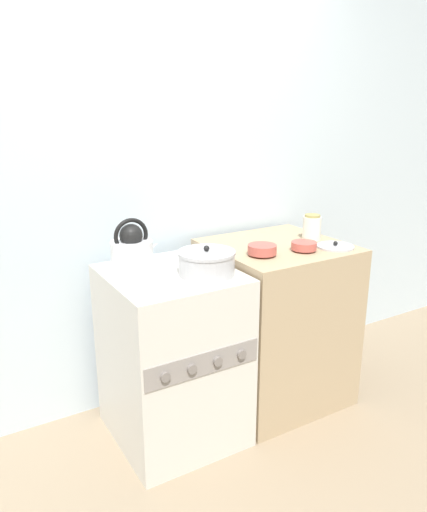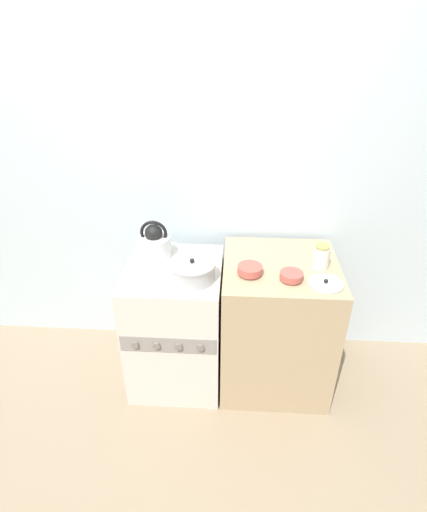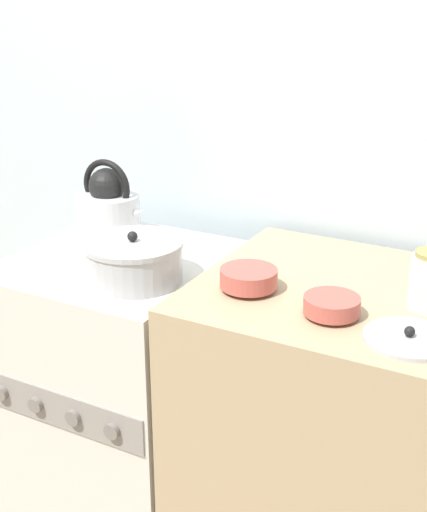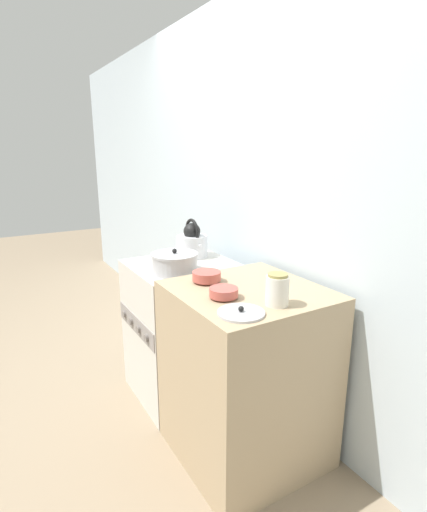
% 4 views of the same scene
% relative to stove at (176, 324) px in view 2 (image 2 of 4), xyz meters
% --- Properties ---
extents(ground_plane, '(12.00, 12.00, 0.00)m').
position_rel_stove_xyz_m(ground_plane, '(0.00, -0.32, -0.44)').
color(ground_plane, gray).
extents(wall_back, '(7.00, 0.06, 2.50)m').
position_rel_stove_xyz_m(wall_back, '(0.00, 0.44, 0.81)').
color(wall_back, silver).
rests_on(wall_back, ground_plane).
extents(stove, '(0.60, 0.66, 0.89)m').
position_rel_stove_xyz_m(stove, '(0.00, 0.00, 0.00)').
color(stove, beige).
rests_on(stove, ground_plane).
extents(counter, '(0.71, 0.69, 0.92)m').
position_rel_stove_xyz_m(counter, '(0.67, 0.03, 0.02)').
color(counter, tan).
rests_on(counter, ground_plane).
extents(kettle, '(0.25, 0.20, 0.25)m').
position_rel_stove_xyz_m(kettle, '(-0.13, 0.14, 0.54)').
color(kettle, silver).
rests_on(kettle, stove).
extents(cooking_pot, '(0.27, 0.27, 0.14)m').
position_rel_stove_xyz_m(cooking_pot, '(0.13, -0.11, 0.50)').
color(cooking_pot, '#B2B2B7').
rests_on(cooking_pot, stove).
extents(enamel_bowl, '(0.15, 0.15, 0.06)m').
position_rel_stove_xyz_m(enamel_bowl, '(0.47, -0.09, 0.51)').
color(enamel_bowl, '#B75147').
rests_on(enamel_bowl, counter).
extents(small_ceramic_bowl, '(0.13, 0.13, 0.05)m').
position_rel_stove_xyz_m(small_ceramic_bowl, '(0.71, -0.14, 0.51)').
color(small_ceramic_bowl, '#B75147').
rests_on(small_ceramic_bowl, counter).
extents(storage_jar, '(0.10, 0.10, 0.14)m').
position_rel_stove_xyz_m(storage_jar, '(0.89, 0.02, 0.55)').
color(storage_jar, silver).
rests_on(storage_jar, counter).
extents(loose_pot_lid, '(0.20, 0.20, 0.03)m').
position_rel_stove_xyz_m(loose_pot_lid, '(0.90, -0.17, 0.48)').
color(loose_pot_lid, '#B2B2B7').
rests_on(loose_pot_lid, counter).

